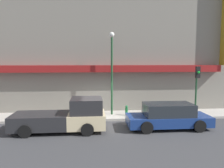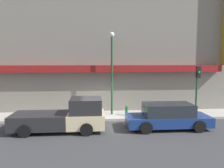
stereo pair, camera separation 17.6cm
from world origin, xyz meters
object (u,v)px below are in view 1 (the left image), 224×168
(pickup_truck, at_px, (66,117))
(traffic_light, at_px, (197,82))
(street_lamp, at_px, (112,64))
(fire_hydrant, at_px, (126,110))
(parked_car, at_px, (168,116))

(pickup_truck, relative_size, traffic_light, 1.50)
(pickup_truck, relative_size, street_lamp, 0.89)
(pickup_truck, relative_size, fire_hydrant, 7.19)
(parked_car, bearing_deg, traffic_light, 42.06)
(pickup_truck, distance_m, parked_car, 5.90)
(parked_car, distance_m, fire_hydrant, 3.33)
(pickup_truck, xyz_separation_m, parked_car, (5.90, 0.00, -0.08))
(pickup_truck, bearing_deg, parked_car, -1.32)
(parked_car, height_order, traffic_light, traffic_light)
(parked_car, relative_size, fire_hydrant, 6.75)
(fire_hydrant, relative_size, traffic_light, 0.21)
(pickup_truck, height_order, fire_hydrant, pickup_truck)
(parked_car, height_order, fire_hydrant, parked_car)
(parked_car, bearing_deg, street_lamp, 137.11)
(traffic_light, bearing_deg, parked_car, -139.94)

